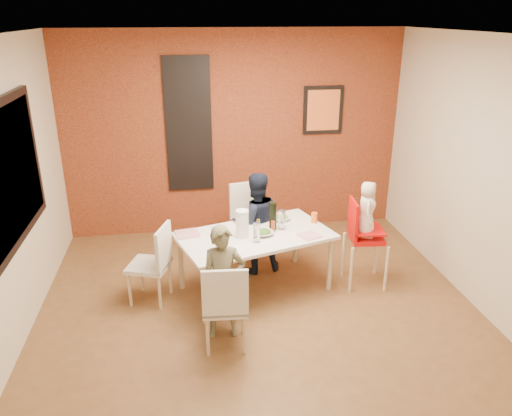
{
  "coord_description": "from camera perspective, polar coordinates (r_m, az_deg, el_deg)",
  "views": [
    {
      "loc": [
        -0.69,
        -4.28,
        2.88
      ],
      "look_at": [
        0.0,
        0.3,
        1.05
      ],
      "focal_mm": 35.0,
      "sensor_mm": 36.0,
      "label": 1
    }
  ],
  "objects": [
    {
      "name": "ground",
      "position": [
        5.21,
        0.51,
        -12.04
      ],
      "size": [
        4.5,
        4.5,
        0.0
      ],
      "primitive_type": "plane",
      "color": "brown",
      "rests_on": "ground"
    },
    {
      "name": "ceiling",
      "position": [
        4.34,
        0.63,
        19.18
      ],
      "size": [
        4.5,
        4.5,
        0.02
      ],
      "primitive_type": "cube",
      "color": "white",
      "rests_on": "wall_back"
    },
    {
      "name": "wall_back",
      "position": [
        6.75,
        -2.51,
        8.4
      ],
      "size": [
        4.5,
        0.02,
        2.7
      ],
      "primitive_type": "cube",
      "color": "beige",
      "rests_on": "ground"
    },
    {
      "name": "wall_front",
      "position": [
        2.64,
        8.59,
        -14.16
      ],
      "size": [
        4.5,
        0.02,
        2.7
      ],
      "primitive_type": "cube",
      "color": "beige",
      "rests_on": "ground"
    },
    {
      "name": "wall_left",
      "position": [
        4.81,
        -26.97,
        0.56
      ],
      "size": [
        0.02,
        4.5,
        2.7
      ],
      "primitive_type": "cube",
      "color": "beige",
      "rests_on": "ground"
    },
    {
      "name": "wall_right",
      "position": [
        5.42,
        24.81,
        3.11
      ],
      "size": [
        0.02,
        4.5,
        2.7
      ],
      "primitive_type": "cube",
      "color": "beige",
      "rests_on": "ground"
    },
    {
      "name": "brick_accent_wall",
      "position": [
        6.73,
        -2.49,
        8.36
      ],
      "size": [
        4.5,
        0.02,
        2.7
      ],
      "primitive_type": "cube",
      "color": "maroon",
      "rests_on": "ground"
    },
    {
      "name": "picture_window_frame",
      "position": [
        4.92,
        -26.37,
        3.58
      ],
      "size": [
        0.05,
        1.7,
        1.3
      ],
      "primitive_type": "cube",
      "color": "black",
      "rests_on": "wall_left"
    },
    {
      "name": "picture_window_pane",
      "position": [
        4.91,
        -26.2,
        3.6
      ],
      "size": [
        0.02,
        1.55,
        1.15
      ],
      "primitive_type": "cube",
      "color": "black",
      "rests_on": "wall_left"
    },
    {
      "name": "glassblock_strip",
      "position": [
        6.64,
        -7.71,
        9.35
      ],
      "size": [
        0.55,
        0.03,
        1.7
      ],
      "primitive_type": "cube",
      "color": "silver",
      "rests_on": "wall_back"
    },
    {
      "name": "glassblock_surround",
      "position": [
        6.64,
        -7.71,
        9.34
      ],
      "size": [
        0.6,
        0.03,
        1.76
      ],
      "primitive_type": "cube",
      "color": "black",
      "rests_on": "wall_back"
    },
    {
      "name": "art_print_frame",
      "position": [
        6.87,
        7.67,
        11.04
      ],
      "size": [
        0.54,
        0.03,
        0.64
      ],
      "primitive_type": "cube",
      "color": "black",
      "rests_on": "wall_back"
    },
    {
      "name": "art_print_canvas",
      "position": [
        6.86,
        7.71,
        11.01
      ],
      "size": [
        0.44,
        0.01,
        0.54
      ],
      "primitive_type": "cube",
      "color": "orange",
      "rests_on": "wall_back"
    },
    {
      "name": "dining_table",
      "position": [
        5.35,
        -0.09,
        -3.6
      ],
      "size": [
        1.79,
        1.33,
        0.66
      ],
      "rotation": [
        0.0,
        0.0,
        0.31
      ],
      "color": "white",
      "rests_on": "ground"
    },
    {
      "name": "chair_near",
      "position": [
        4.49,
        -3.53,
        -10.77
      ],
      "size": [
        0.43,
        0.43,
        0.87
      ],
      "rotation": [
        0.0,
        0.0,
        3.07
      ],
      "color": "beige",
      "rests_on": "ground"
    },
    {
      "name": "chair_far",
      "position": [
        6.01,
        -0.58,
        -1.29
      ],
      "size": [
        0.54,
        0.54,
        0.98
      ],
      "rotation": [
        0.0,
        0.0,
        0.21
      ],
      "color": "silver",
      "rests_on": "ground"
    },
    {
      "name": "chair_left",
      "position": [
        5.3,
        -11.45,
        -5.83
      ],
      "size": [
        0.5,
        0.5,
        0.86
      ],
      "rotation": [
        0.0,
        0.0,
        4.39
      ],
      "color": "silver",
      "rests_on": "ground"
    },
    {
      "name": "high_chair",
      "position": [
        5.6,
        12.05,
        -3.0
      ],
      "size": [
        0.46,
        0.46,
        1.0
      ],
      "rotation": [
        0.0,
        0.0,
        1.48
      ],
      "color": "red",
      "rests_on": "ground"
    },
    {
      "name": "child_near",
      "position": [
        4.65,
        -3.76,
        -8.47
      ],
      "size": [
        0.41,
        0.27,
        1.11
      ],
      "primitive_type": "imported",
      "rotation": [
        0.0,
        0.0,
        0.0
      ],
      "color": "#5F5C44",
      "rests_on": "ground"
    },
    {
      "name": "child_far",
      "position": [
        5.76,
        -0.06,
        -1.71
      ],
      "size": [
        0.66,
        0.56,
        1.21
      ],
      "primitive_type": "imported",
      "rotation": [
        0.0,
        0.0,
        3.32
      ],
      "color": "black",
      "rests_on": "ground"
    },
    {
      "name": "toddler",
      "position": [
        5.49,
        12.56,
        -0.14
      ],
      "size": [
        0.28,
        0.35,
        0.62
      ],
      "primitive_type": "imported",
      "rotation": [
        0.0,
        0.0,
        1.29
      ],
      "color": "white",
      "rests_on": "high_chair"
    },
    {
      "name": "plate_near_left",
      "position": [
        4.85,
        -3.28,
        -5.58
      ],
      "size": [
        0.3,
        0.3,
        0.01
      ],
      "primitive_type": "cube",
      "rotation": [
        0.0,
        0.0,
        0.27
      ],
      "color": "silver",
      "rests_on": "dining_table"
    },
    {
      "name": "plate_far_mid",
      "position": [
        5.65,
        -1.55,
        -1.47
      ],
      "size": [
        0.26,
        0.26,
        0.01
      ],
      "primitive_type": "cube",
      "rotation": [
        0.0,
        0.0,
        0.26
      ],
      "color": "white",
      "rests_on": "dining_table"
    },
    {
      "name": "plate_near_right",
      "position": [
        5.32,
        6.11,
        -3.16
      ],
      "size": [
        0.26,
        0.26,
        0.01
      ],
      "primitive_type": "cube",
      "rotation": [
        0.0,
        0.0,
        0.39
      ],
      "color": "white",
      "rests_on": "dining_table"
    },
    {
      "name": "plate_far_left",
      "position": [
        5.38,
        -7.86,
        -2.93
      ],
      "size": [
        0.28,
        0.28,
        0.01
      ],
      "primitive_type": "cube",
      "rotation": [
        0.0,
        0.0,
        0.19
      ],
      "color": "white",
      "rests_on": "dining_table"
    },
    {
      "name": "salad_bowl_a",
      "position": [
        5.3,
        0.92,
        -2.89
      ],
      "size": [
        0.25,
        0.25,
        0.05
      ],
      "primitive_type": "imported",
      "rotation": [
        0.0,
        0.0,
        0.34
      ],
      "color": "silver",
      "rests_on": "dining_table"
    },
    {
      "name": "salad_bowl_b",
      "position": [
        5.69,
        2.92,
        -1.15
      ],
      "size": [
        0.21,
        0.21,
        0.05
      ],
      "primitive_type": "imported",
      "rotation": [
        0.0,
        0.0,
        0.03
      ],
      "color": "silver",
      "rests_on": "dining_table"
    },
    {
      "name": "wine_bottle",
      "position": [
        5.39,
        1.94,
        -0.94
      ],
      "size": [
        0.08,
        0.08,
        0.31
      ],
      "primitive_type": "cylinder",
      "color": "black",
      "rests_on": "dining_table"
    },
    {
      "name": "wine_glass_a",
      "position": [
        5.12,
        0.08,
        -2.83
      ],
      "size": [
        0.07,
        0.07,
        0.21
      ],
      "primitive_type": "cylinder",
      "color": "white",
      "rests_on": "dining_table"
    },
    {
      "name": "wine_glass_b",
      "position": [
        5.42,
        2.95,
        -1.34
      ],
      "size": [
        0.08,
        0.08,
        0.22
      ],
      "primitive_type": "cylinder",
      "color": "white",
      "rests_on": "dining_table"
    },
    {
      "name": "paper_towel_roll",
      "position": [
        5.21,
        -1.59,
        -1.81
      ],
      "size": [
        0.13,
        0.13,
        0.3
      ],
      "primitive_type": "cylinder",
      "color": "white",
      "rests_on": "dining_table"
    },
    {
      "name": "condiment_red",
      "position": [
        5.34,
        1.91,
        -2.18
      ],
      "size": [
        0.03,
        0.03,
        0.14
      ],
      "primitive_type": "cylinder",
      "color": "red",
      "rests_on": "dining_table"
    },
    {
      "name": "condiment_green",
      "position": [
        5.36,
        2.03,
        -2.15
      ],
      "size": [
        0.03,
        0.03,
        0.12
      ],
      "primitive_type": "cylinder",
      "color": "#2A6C24",
      "rests_on": "dining_table"
    },
    {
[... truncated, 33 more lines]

